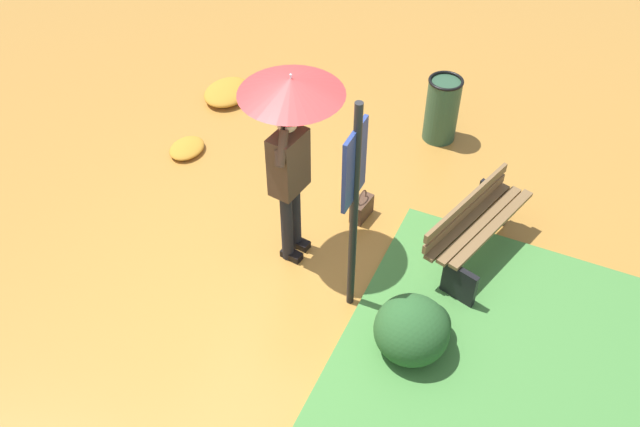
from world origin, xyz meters
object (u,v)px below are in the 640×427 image
(info_sign_post, at_px, (354,189))
(park_bench, at_px, (476,227))
(handbag, at_px, (362,208))
(person_with_umbrella, at_px, (290,125))
(trash_bin, at_px, (442,109))

(info_sign_post, xyz_separation_m, park_bench, (1.08, -0.90, -1.04))
(info_sign_post, xyz_separation_m, handbag, (1.14, 0.34, -1.32))
(handbag, bearing_deg, person_with_umbrella, 145.90)
(person_with_umbrella, relative_size, handbag, 5.53)
(person_with_umbrella, bearing_deg, handbag, -34.10)
(person_with_umbrella, distance_m, trash_bin, 2.79)
(info_sign_post, bearing_deg, trash_bin, 0.28)
(person_with_umbrella, distance_m, park_bench, 2.15)
(info_sign_post, distance_m, trash_bin, 3.05)
(info_sign_post, height_order, handbag, info_sign_post)
(handbag, bearing_deg, info_sign_post, -163.44)
(info_sign_post, height_order, trash_bin, info_sign_post)
(info_sign_post, bearing_deg, handbag, 16.56)
(handbag, bearing_deg, park_bench, -92.81)
(handbag, height_order, trash_bin, trash_bin)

